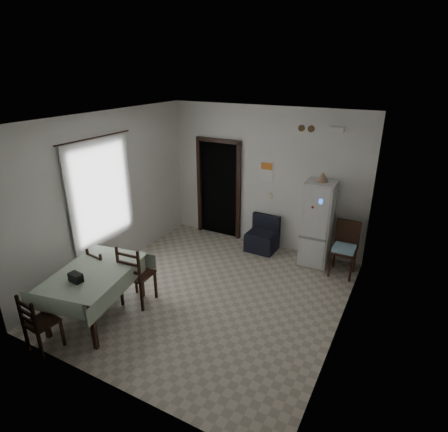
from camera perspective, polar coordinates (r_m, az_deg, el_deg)
ground at (r=6.48m, az=-2.13°, el=-11.78°), size 4.50×4.50×0.00m
ceiling at (r=5.43m, az=-2.57°, el=14.54°), size 4.20×4.50×0.02m
wall_back at (r=7.72m, az=6.17°, el=5.69°), size 4.20×0.02×2.90m
wall_front at (r=4.23m, az=-18.14°, el=-9.88°), size 4.20×0.02×2.90m
wall_left at (r=7.04m, az=-17.27°, el=3.19°), size 0.02×4.50×2.90m
wall_right at (r=5.15m, az=18.32°, el=-3.92°), size 0.02×4.50×2.90m
doorway at (r=8.43m, az=-0.03°, el=4.47°), size 1.06×0.52×2.22m
window_recess at (r=6.92m, az=-18.81°, el=3.54°), size 0.10×1.20×1.60m
curtain at (r=6.84m, az=-18.17°, el=3.42°), size 0.02×1.45×1.85m
curtain_rod at (r=6.61m, az=-19.09°, el=11.22°), size 0.02×1.60×0.02m
calendar at (r=7.64m, az=6.54°, el=6.83°), size 0.28×0.02×0.40m
calendar_image at (r=7.61m, az=6.55°, el=7.55°), size 0.24×0.01×0.14m
light_switch at (r=7.76m, az=7.06°, el=3.03°), size 0.08×0.02×0.12m
vent_left at (r=7.25m, az=11.73°, el=12.98°), size 0.12×0.03×0.12m
vent_right at (r=7.20m, az=13.13°, el=12.81°), size 0.12×0.03×0.12m
emergency_light at (r=7.06m, az=16.83°, el=12.53°), size 0.25×0.07×0.09m
fridge at (r=7.29m, az=14.03°, el=-1.13°), size 0.55×0.55×1.64m
tan_cone at (r=7.03m, az=14.81°, el=5.80°), size 0.23×0.23×0.17m
navy_seat at (r=7.78m, az=5.84°, el=-2.77°), size 0.60×0.59×0.72m
corner_chair at (r=7.12m, az=17.82°, el=-4.92°), size 0.44×0.44×1.01m
dining_table at (r=6.10m, az=-18.83°, el=-11.10°), size 1.26×1.67×0.78m
black_bag at (r=5.69m, az=-21.66°, el=-8.70°), size 0.21×0.14×0.13m
dining_chair_far_left at (r=6.54m, az=-17.69°, el=-8.07°), size 0.42×0.42×0.88m
dining_chair_far_right at (r=6.18m, az=-13.08°, el=-8.51°), size 0.49×0.49×1.06m
dining_chair_near_head at (r=5.71m, az=-26.05°, el=-14.22°), size 0.41×0.41×0.88m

